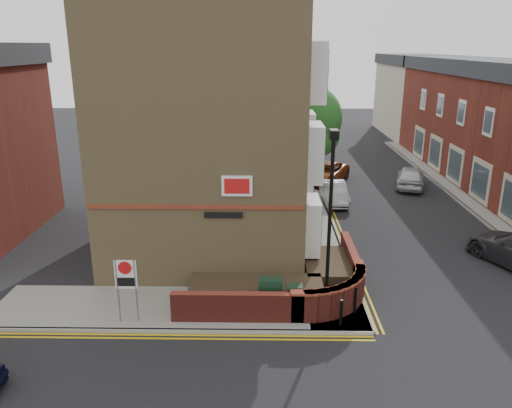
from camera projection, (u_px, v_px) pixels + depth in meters
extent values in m
plane|color=black|center=(280.00, 334.00, 16.10)|extent=(120.00, 120.00, 0.00)
cube|color=gray|center=(179.00, 308.00, 17.57)|extent=(13.00, 3.00, 0.12)
cube|color=gray|center=(304.00, 192.00, 31.29)|extent=(2.00, 32.00, 0.12)
cube|color=gray|center=(502.00, 208.00, 28.26)|extent=(4.00, 40.00, 0.12)
cube|color=gray|center=(172.00, 331.00, 16.14)|extent=(13.00, 0.15, 0.12)
cube|color=gray|center=(320.00, 192.00, 31.27)|extent=(0.15, 32.00, 0.12)
cube|color=gray|center=(467.00, 208.00, 28.29)|extent=(0.15, 40.00, 0.12)
cube|color=gold|center=(171.00, 337.00, 15.92)|extent=(13.00, 0.28, 0.01)
cube|color=gold|center=(324.00, 193.00, 31.29)|extent=(0.28, 32.00, 0.01)
cube|color=#987E51|center=(209.00, 122.00, 22.06)|extent=(8.00, 10.00, 11.00)
cube|color=maroon|center=(196.00, 207.00, 17.97)|extent=(7.80, 0.06, 0.15)
cube|color=white|center=(237.00, 186.00, 17.69)|extent=(1.10, 0.05, 0.75)
cube|color=black|center=(223.00, 215.00, 18.03)|extent=(1.40, 0.04, 0.22)
cylinder|color=black|center=(329.00, 230.00, 16.27)|extent=(0.12, 0.12, 6.00)
cylinder|color=black|center=(326.00, 301.00, 17.06)|extent=(0.20, 0.20, 0.80)
cube|color=black|center=(334.00, 135.00, 15.31)|extent=(0.25, 0.50, 0.30)
cube|color=black|center=(270.00, 294.00, 17.12)|extent=(0.80, 0.45, 1.20)
cube|color=black|center=(294.00, 300.00, 16.84)|extent=(0.55, 0.40, 1.10)
cylinder|color=black|center=(341.00, 312.00, 16.28)|extent=(0.11, 0.11, 0.90)
cylinder|color=black|center=(355.00, 300.00, 17.03)|extent=(0.11, 0.11, 0.90)
cylinder|color=slate|center=(118.00, 291.00, 16.29)|extent=(0.06, 0.06, 2.20)
cylinder|color=slate|center=(136.00, 291.00, 16.28)|extent=(0.06, 0.06, 2.20)
cube|color=white|center=(126.00, 275.00, 16.10)|extent=(0.72, 0.04, 1.00)
cylinder|color=red|center=(125.00, 268.00, 16.00)|extent=(0.44, 0.02, 0.44)
cube|color=maroon|center=(506.00, 136.00, 31.00)|extent=(5.00, 30.00, 7.00)
cube|color=beige|center=(411.00, 100.00, 51.00)|extent=(5.00, 12.00, 7.00)
cube|color=#2B2E33|center=(415.00, 59.00, 49.78)|extent=(5.40, 12.40, 1.00)
cylinder|color=#382B1E|center=(308.00, 163.00, 28.67)|extent=(0.24, 0.24, 4.55)
sphere|color=#23531B|center=(310.00, 118.00, 27.88)|extent=(3.64, 3.64, 3.64)
sphere|color=#23531B|center=(317.00, 134.00, 27.85)|extent=(2.60, 2.60, 2.60)
sphere|color=#23531B|center=(304.00, 125.00, 28.41)|extent=(2.86, 2.86, 2.86)
cylinder|color=#382B1E|center=(299.00, 135.00, 36.22)|extent=(0.24, 0.24, 5.04)
sphere|color=#23531B|center=(300.00, 95.00, 35.34)|extent=(4.03, 4.03, 4.03)
sphere|color=#23531B|center=(306.00, 109.00, 35.33)|extent=(2.88, 2.88, 2.88)
sphere|color=#23531B|center=(295.00, 101.00, 35.88)|extent=(3.17, 3.17, 3.17)
cylinder|color=#382B1E|center=(293.00, 121.00, 43.88)|extent=(0.24, 0.24, 4.76)
sphere|color=#23531B|center=(294.00, 89.00, 43.05)|extent=(3.81, 3.81, 3.81)
sphere|color=#23531B|center=(298.00, 100.00, 43.03)|extent=(2.72, 2.72, 2.72)
sphere|color=#23531B|center=(290.00, 95.00, 43.58)|extent=(2.99, 2.99, 2.99)
cylinder|color=black|center=(301.00, 140.00, 39.35)|extent=(0.10, 0.10, 3.20)
imported|color=black|center=(302.00, 113.00, 38.71)|extent=(0.20, 0.16, 1.00)
imported|color=#999AA0|center=(334.00, 193.00, 29.27)|extent=(1.42, 3.80, 1.24)
imported|color=maroon|center=(325.00, 173.00, 33.55)|extent=(4.02, 5.26, 1.33)
imported|color=silver|center=(411.00, 177.00, 32.41)|extent=(2.77, 4.47, 1.42)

